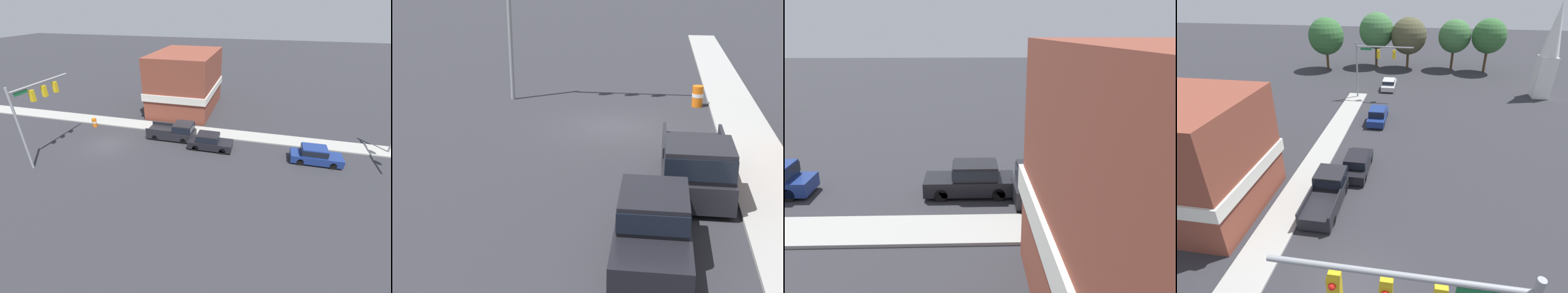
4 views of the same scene
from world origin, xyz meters
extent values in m
plane|color=#2D2D33|center=(0.00, 0.00, 0.00)|extent=(200.00, 200.00, 0.00)
cylinder|color=black|center=(-2.77, 12.38, 0.33)|extent=(0.22, 0.66, 0.66)
cylinder|color=black|center=(-1.11, 12.38, 0.33)|extent=(0.22, 0.66, 0.66)
cylinder|color=black|center=(-2.77, 9.56, 0.33)|extent=(0.22, 0.66, 0.66)
cylinder|color=black|center=(-1.11, 9.56, 0.33)|extent=(0.22, 0.66, 0.66)
cube|color=black|center=(-1.94, 10.97, 0.56)|extent=(1.88, 4.55, 0.75)
cube|color=black|center=(-1.94, 10.70, 1.30)|extent=(1.73, 2.18, 0.74)
cube|color=black|center=(-1.94, 10.70, 1.30)|extent=(1.75, 2.27, 0.52)
cylinder|color=black|center=(-2.54, 19.83, 0.33)|extent=(0.22, 0.66, 0.66)
cylinder|color=black|center=(-0.93, 19.83, 0.33)|extent=(0.22, 0.66, 0.66)
cylinder|color=black|center=(-4.19, 7.87, 0.33)|extent=(0.22, 0.66, 0.66)
cylinder|color=black|center=(-2.27, 7.87, 0.33)|extent=(0.22, 0.66, 0.66)
cylinder|color=black|center=(-4.19, 4.59, 0.33)|extent=(0.22, 0.66, 0.66)
cylinder|color=black|center=(-2.27, 4.59, 0.33)|extent=(0.22, 0.66, 0.66)
cube|color=black|center=(-3.23, 6.23, 0.61)|extent=(2.14, 5.29, 0.85)
cube|color=black|center=(-3.23, 7.67, 1.50)|extent=(2.04, 2.01, 0.93)
cube|color=black|center=(-3.23, 7.67, 1.50)|extent=(2.06, 2.09, 0.65)
cube|color=black|center=(-4.24, 5.07, 1.21)|extent=(0.12, 2.98, 0.35)
cube|color=black|center=(-2.22, 5.07, 1.21)|extent=(0.12, 2.98, 0.35)
camera|label=1|loc=(21.80, 15.49, 13.50)|focal=24.00mm
camera|label=2|loc=(-1.94, 23.27, 7.23)|focal=50.00mm
camera|label=3|loc=(-19.93, 11.00, 8.05)|focal=35.00mm
camera|label=4|loc=(2.56, -9.70, 13.83)|focal=28.00mm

